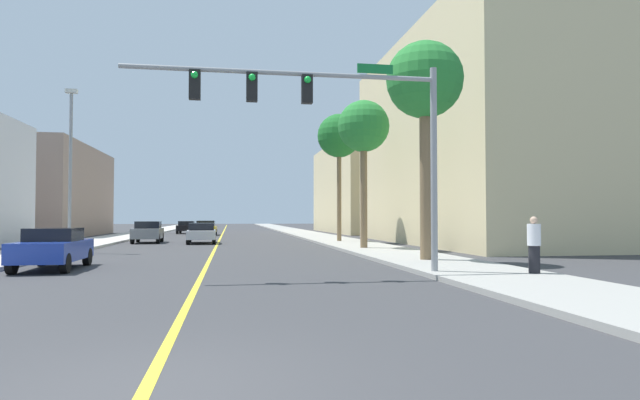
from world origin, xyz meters
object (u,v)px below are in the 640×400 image
Objects in this scene: palm_near at (425,84)px; car_blue at (53,248)px; traffic_signal_mast at (333,114)px; pedestrian at (534,245)px; street_lamp at (70,161)px; car_silver at (201,233)px; palm_far at (339,137)px; car_black at (187,227)px; car_gray at (148,232)px; car_yellow at (206,228)px; palm_mid at (364,129)px.

palm_near reaches higher than car_blue.
car_blue is (-8.93, 4.03, -4.09)m from traffic_signal_mast.
street_lamp is at bearing 39.40° from pedestrian.
car_blue is (-4.00, -17.61, 0.02)m from car_silver.
palm_far is at bearing 90.24° from palm_near.
car_black is at bearing -92.98° from car_blue.
car_gray is 0.87× the size of car_yellow.
car_black is (-7.65, 43.72, -4.11)m from traffic_signal_mast.
car_black is at bearing 112.57° from car_yellow.
car_blue is 1.03× the size of car_black.
car_black is (-12.09, 39.47, -6.26)m from palm_near.
palm_mid is at bearing -1.79° from street_lamp.
traffic_signal_mast is 2.41× the size of car_black.
pedestrian is (1.30, -5.33, -6.00)m from palm_near.
palm_near reaches higher than car_yellow.
pedestrian reaches higher than car_blue.
traffic_signal_mast is at bearing -108.09° from palm_mid.
car_silver is 1.01× the size of car_yellow.
traffic_signal_mast reaches higher than car_blue.
palm_mid is 1.76× the size of car_yellow.
car_yellow is at bearing 106.22° from palm_near.
street_lamp is 9.82m from car_blue.
palm_mid is at bearing 138.07° from car_gray.
palm_near is (4.43, 4.24, 2.15)m from traffic_signal_mast.
palm_far is 1.93× the size of car_silver.
palm_far is 22.16m from car_blue.
street_lamp reaches higher than car_yellow.
pedestrian is at bearing 159.61° from car_blue.
palm_near is 35.55m from car_yellow.
traffic_signal_mast is 24.88m from car_gray.
car_silver is (5.96, 8.80, -3.88)m from street_lamp.
traffic_signal_mast is 1.17× the size of palm_mid.
street_lamp is 4.88× the size of pedestrian.
palm_mid is 4.80× the size of pedestrian.
car_silver is at bearing 102.84° from traffic_signal_mast.
palm_far is (4.36, 20.51, 2.48)m from traffic_signal_mast.
car_black is at bearing 107.02° from palm_near.
car_silver is 1.16× the size of car_gray.
car_blue is at bearing -147.25° from palm_mid.
car_yellow is at bearing -104.43° from car_gray.
car_silver is 3.93m from car_gray.
palm_far is at bearing -59.67° from car_yellow.
pedestrian reaches higher than car_black.
pedestrian reaches higher than car_gray.
car_black is (0.97, 20.74, -0.06)m from car_gray.
car_blue is 15.53m from pedestrian.
car_black is at bearing 110.47° from palm_mid.
palm_mid is 0.91× the size of palm_far.
traffic_signal_mast is 6.50m from palm_near.
car_silver is at bearing 134.09° from palm_mid.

